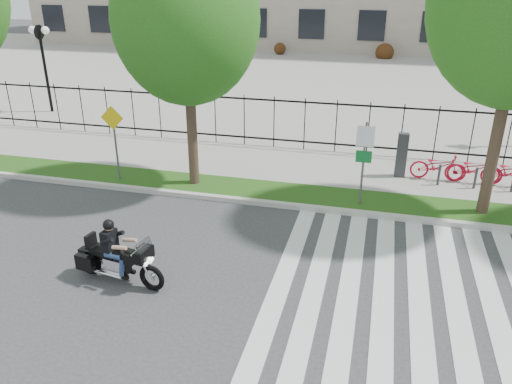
# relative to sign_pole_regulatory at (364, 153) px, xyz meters

# --- Properties ---
(ground) EXTENTS (120.00, 120.00, 0.00)m
(ground) POSITION_rel_sign_pole_regulatory_xyz_m (-3.65, -4.58, -1.74)
(ground) COLOR #343436
(ground) RESTS_ON ground
(curb) EXTENTS (60.00, 0.20, 0.15)m
(curb) POSITION_rel_sign_pole_regulatory_xyz_m (-3.65, -0.48, -1.66)
(curb) COLOR #B6B4AB
(curb) RESTS_ON ground
(grass_verge) EXTENTS (60.00, 1.50, 0.15)m
(grass_verge) POSITION_rel_sign_pole_regulatory_xyz_m (-3.65, 0.37, -1.66)
(grass_verge) COLOR #214912
(grass_verge) RESTS_ON ground
(sidewalk) EXTENTS (60.00, 3.50, 0.15)m
(sidewalk) POSITION_rel_sign_pole_regulatory_xyz_m (-3.65, 2.87, -1.66)
(sidewalk) COLOR #9C9892
(sidewalk) RESTS_ON ground
(plaza) EXTENTS (80.00, 34.00, 0.10)m
(plaza) POSITION_rel_sign_pole_regulatory_xyz_m (-3.65, 20.42, -1.69)
(plaza) COLOR #9C9892
(plaza) RESTS_ON ground
(crosswalk_stripes) EXTENTS (5.70, 8.00, 0.01)m
(crosswalk_stripes) POSITION_rel_sign_pole_regulatory_xyz_m (1.18, -4.58, -1.73)
(crosswalk_stripes) COLOR silver
(crosswalk_stripes) RESTS_ON ground
(iron_fence) EXTENTS (30.00, 0.06, 2.00)m
(iron_fence) POSITION_rel_sign_pole_regulatory_xyz_m (-3.65, 4.62, -0.59)
(iron_fence) COLOR black
(iron_fence) RESTS_ON sidewalk
(lamp_post_left) EXTENTS (1.06, 0.70, 4.25)m
(lamp_post_left) POSITION_rel_sign_pole_regulatory_xyz_m (-15.65, 7.42, 1.47)
(lamp_post_left) COLOR black
(lamp_post_left) RESTS_ON ground
(street_tree_1) EXTENTS (4.29, 4.29, 7.53)m
(street_tree_1) POSITION_rel_sign_pole_regulatory_xyz_m (-5.35, 0.37, 3.46)
(street_tree_1) COLOR #3C2920
(street_tree_1) RESTS_ON grass_verge
(sign_pole_regulatory) EXTENTS (0.50, 0.09, 2.50)m
(sign_pole_regulatory) POSITION_rel_sign_pole_regulatory_xyz_m (0.00, 0.00, 0.00)
(sign_pole_regulatory) COLOR #59595B
(sign_pole_regulatory) RESTS_ON grass_verge
(sign_pole_warning) EXTENTS (0.78, 0.09, 2.49)m
(sign_pole_warning) POSITION_rel_sign_pole_regulatory_xyz_m (-7.88, 0.00, 0.00)
(sign_pole_warning) COLOR #59595B
(sign_pole_warning) RESTS_ON grass_verge
(motorcycle_rider) EXTENTS (2.37, 0.88, 1.84)m
(motorcycle_rider) POSITION_rel_sign_pole_regulatory_xyz_m (-5.03, -5.23, -1.13)
(motorcycle_rider) COLOR black
(motorcycle_rider) RESTS_ON ground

